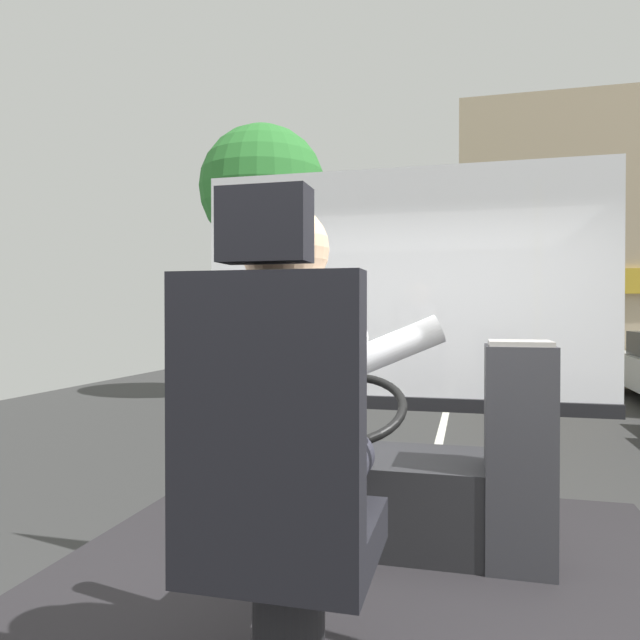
# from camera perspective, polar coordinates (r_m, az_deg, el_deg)

# --- Properties ---
(ground) EXTENTS (18.00, 44.00, 0.06)m
(ground) POSITION_cam_1_polar(r_m,az_deg,el_deg) (10.95, 12.08, -9.00)
(ground) COLOR #2F2F2F
(driver_seat) EXTENTS (0.48, 0.48, 1.37)m
(driver_seat) POSITION_cam_1_polar(r_m,az_deg,el_deg) (1.59, -4.02, -16.49)
(driver_seat) COLOR black
(driver_seat) RESTS_ON bus_floor
(bus_driver) EXTENTS (0.83, 0.61, 0.85)m
(bus_driver) POSITION_cam_1_polar(r_m,az_deg,el_deg) (1.65, -2.77, -7.91)
(bus_driver) COLOR #282833
(bus_driver) RESTS_ON driver_seat
(steering_console) EXTENTS (1.10, 0.97, 0.81)m
(steering_console) POSITION_cam_1_polar(r_m,az_deg,el_deg) (2.88, 4.27, -16.33)
(steering_console) COLOR black
(steering_console) RESTS_ON bus_floor
(fare_box) EXTENTS (0.28, 0.28, 0.95)m
(fare_box) POSITION_cam_1_polar(r_m,az_deg,el_deg) (2.65, 18.75, -12.23)
(fare_box) COLOR #333338
(fare_box) RESTS_ON bus_floor
(windshield_panel) EXTENTS (2.50, 0.08, 1.48)m
(windshield_panel) POSITION_cam_1_polar(r_m,az_deg,el_deg) (3.63, 7.80, 0.44)
(windshield_panel) COLOR white
(street_tree) EXTENTS (2.62, 2.62, 5.72)m
(street_tree) POSITION_cam_1_polar(r_m,az_deg,el_deg) (12.59, -5.58, 12.30)
(street_tree) COLOR #4C3828
(street_tree) RESTS_ON ground
(parked_car_black) EXTENTS (1.90, 4.17, 1.41)m
(parked_car_black) POSITION_cam_1_polar(r_m,az_deg,el_deg) (18.23, 26.61, -2.77)
(parked_car_black) COLOR black
(parked_car_black) RESTS_ON ground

